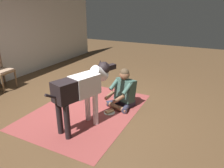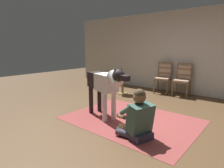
{
  "view_description": "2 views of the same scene",
  "coord_description": "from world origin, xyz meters",
  "px_view_note": "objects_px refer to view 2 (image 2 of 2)",
  "views": [
    {
      "loc": [
        -3.14,
        -2.05,
        2.03
      ],
      "look_at": [
        -0.16,
        -0.57,
        0.74
      ],
      "focal_mm": 33.15,
      "sensor_mm": 36.0,
      "label": 1
    },
    {
      "loc": [
        2.04,
        -3.0,
        1.48
      ],
      "look_at": [
        -0.21,
        -0.31,
        0.78
      ],
      "focal_mm": 30.32,
      "sensor_mm": 36.0,
      "label": 2
    }
  ],
  "objects_px": {
    "large_dog": "(105,84)",
    "round_side_table": "(123,83)",
    "dining_chair_left_of_pair": "(164,76)",
    "dining_chair_right_of_pair": "(183,78)",
    "person_sitting_on_floor": "(138,118)",
    "hot_dog_on_plate": "(123,127)"
  },
  "relations": [
    {
      "from": "dining_chair_right_of_pair",
      "to": "person_sitting_on_floor",
      "type": "height_order",
      "value": "dining_chair_right_of_pair"
    },
    {
      "from": "dining_chair_left_of_pair",
      "to": "person_sitting_on_floor",
      "type": "xyz_separation_m",
      "value": [
        1.07,
        -3.24,
        -0.2
      ]
    },
    {
      "from": "large_dog",
      "to": "hot_dog_on_plate",
      "type": "bearing_deg",
      "value": -17.32
    },
    {
      "from": "large_dog",
      "to": "dining_chair_right_of_pair",
      "type": "bearing_deg",
      "value": 79.13
    },
    {
      "from": "dining_chair_right_of_pair",
      "to": "round_side_table",
      "type": "distance_m",
      "value": 1.84
    },
    {
      "from": "person_sitting_on_floor",
      "to": "large_dog",
      "type": "distance_m",
      "value": 1.13
    },
    {
      "from": "large_dog",
      "to": "hot_dog_on_plate",
      "type": "height_order",
      "value": "large_dog"
    },
    {
      "from": "large_dog",
      "to": "round_side_table",
      "type": "bearing_deg",
      "value": 116.72
    },
    {
      "from": "person_sitting_on_floor",
      "to": "hot_dog_on_plate",
      "type": "bearing_deg",
      "value": 162.68
    },
    {
      "from": "dining_chair_right_of_pair",
      "to": "dining_chair_left_of_pair",
      "type": "bearing_deg",
      "value": -179.93
    },
    {
      "from": "dining_chair_right_of_pair",
      "to": "person_sitting_on_floor",
      "type": "relative_size",
      "value": 1.18
    },
    {
      "from": "dining_chair_left_of_pair",
      "to": "round_side_table",
      "type": "xyz_separation_m",
      "value": [
        -0.9,
        -1.02,
        -0.21
      ]
    },
    {
      "from": "person_sitting_on_floor",
      "to": "round_side_table",
      "type": "distance_m",
      "value": 2.96
    },
    {
      "from": "large_dog",
      "to": "round_side_table",
      "type": "xyz_separation_m",
      "value": [
        -0.96,
        1.9,
        -0.39
      ]
    },
    {
      "from": "dining_chair_left_of_pair",
      "to": "large_dog",
      "type": "relative_size",
      "value": 0.69
    },
    {
      "from": "dining_chair_right_of_pair",
      "to": "hot_dog_on_plate",
      "type": "xyz_separation_m",
      "value": [
        0.05,
        -3.11,
        -0.52
      ]
    },
    {
      "from": "large_dog",
      "to": "hot_dog_on_plate",
      "type": "xyz_separation_m",
      "value": [
        0.61,
        -0.19,
        -0.7
      ]
    },
    {
      "from": "hot_dog_on_plate",
      "to": "large_dog",
      "type": "bearing_deg",
      "value": 162.68
    },
    {
      "from": "dining_chair_right_of_pair",
      "to": "round_side_table",
      "type": "xyz_separation_m",
      "value": [
        -1.52,
        -1.02,
        -0.21
      ]
    },
    {
      "from": "dining_chair_left_of_pair",
      "to": "person_sitting_on_floor",
      "type": "relative_size",
      "value": 1.18
    },
    {
      "from": "dining_chair_left_of_pair",
      "to": "large_dog",
      "type": "xyz_separation_m",
      "value": [
        0.06,
        -2.92,
        0.18
      ]
    },
    {
      "from": "dining_chair_left_of_pair",
      "to": "round_side_table",
      "type": "bearing_deg",
      "value": -131.17
    }
  ]
}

